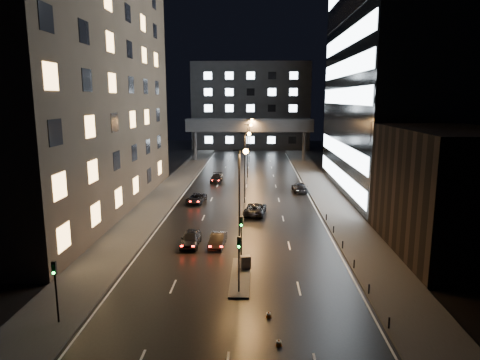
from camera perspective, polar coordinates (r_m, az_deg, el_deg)
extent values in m
plane|color=black|center=(73.18, 0.87, -0.80)|extent=(160.00, 160.00, 0.00)
cube|color=#383533|center=(69.68, -9.55, -1.48)|extent=(5.00, 110.00, 0.15)
cube|color=#383533|center=(69.14, 11.20, -1.64)|extent=(5.00, 110.00, 0.15)
cube|color=#2D2319|center=(60.84, -21.94, 15.02)|extent=(15.00, 48.00, 40.00)
cube|color=black|center=(45.52, 26.03, -1.38)|extent=(10.00, 18.00, 12.00)
cube|color=black|center=(72.04, 22.04, 16.24)|extent=(20.00, 36.00, 45.00)
cube|color=#333335|center=(129.69, 1.45, 9.84)|extent=(34.00, 14.00, 25.00)
cube|color=#333335|center=(101.86, 1.26, 7.31)|extent=(30.00, 3.00, 3.00)
cylinder|color=#333335|center=(103.31, -6.01, 4.52)|extent=(0.80, 0.80, 7.00)
cylinder|color=#333335|center=(102.93, 8.52, 4.44)|extent=(0.80, 0.80, 7.00)
cube|color=#383533|center=(36.75, 0.04, -12.73)|extent=(1.60, 8.00, 0.15)
cylinder|color=black|center=(38.40, 0.17, -8.74)|extent=(0.12, 0.12, 3.50)
cube|color=black|center=(37.72, 0.18, -5.59)|extent=(0.28, 0.22, 0.90)
sphere|color=#0CFF33|center=(37.67, 0.17, -6.06)|extent=(0.18, 0.18, 0.18)
cylinder|color=black|center=(33.27, -0.15, -11.91)|extent=(0.12, 0.12, 3.50)
cube|color=black|center=(32.49, -0.15, -8.33)|extent=(0.28, 0.22, 0.90)
sphere|color=#0CFF33|center=(32.45, -0.16, -8.88)|extent=(0.18, 0.18, 0.18)
cylinder|color=black|center=(31.58, -23.23, -14.44)|extent=(0.12, 0.12, 3.50)
cube|color=black|center=(30.74, -23.54, -10.71)|extent=(0.28, 0.22, 0.90)
sphere|color=#0CFF33|center=(30.72, -23.61, -11.29)|extent=(0.18, 0.18, 0.18)
cylinder|color=black|center=(30.64, 19.25, -17.67)|extent=(0.12, 0.12, 0.90)
cylinder|color=black|center=(34.94, 16.80, -13.85)|extent=(0.12, 0.12, 0.90)
cylinder|color=black|center=(39.40, 14.96, -10.86)|extent=(0.12, 0.12, 0.90)
cylinder|color=black|center=(43.97, 13.53, -8.47)|extent=(0.12, 0.12, 0.90)
cylinder|color=black|center=(48.63, 12.38, -6.54)|extent=(0.12, 0.12, 0.90)
cylinder|color=black|center=(53.36, 11.44, -4.95)|extent=(0.12, 0.12, 0.90)
cylinder|color=black|center=(40.87, -0.08, -2.99)|extent=(0.18, 0.18, 10.00)
cylinder|color=black|center=(39.97, -0.08, 3.99)|extent=(1.20, 0.12, 0.12)
sphere|color=#FF9E38|center=(39.97, 0.78, 3.84)|extent=(0.50, 0.50, 0.50)
cylinder|color=black|center=(60.47, 0.64, 1.55)|extent=(0.18, 0.18, 10.00)
cylinder|color=black|center=(59.87, 0.65, 6.27)|extent=(1.20, 0.12, 0.12)
sphere|color=#FF9E38|center=(59.86, 1.23, 6.17)|extent=(0.50, 0.50, 0.50)
cylinder|color=black|center=(80.27, 1.01, 3.85)|extent=(0.18, 0.18, 10.00)
cylinder|color=black|center=(79.82, 1.02, 7.42)|extent=(1.20, 0.12, 0.12)
sphere|color=#FF9E38|center=(79.81, 1.45, 7.34)|extent=(0.50, 0.50, 0.50)
cylinder|color=black|center=(100.15, 1.23, 5.24)|extent=(0.18, 0.18, 10.00)
cylinder|color=black|center=(99.78, 1.24, 8.10)|extent=(1.20, 0.12, 0.12)
sphere|color=#FF9E38|center=(99.78, 1.59, 8.04)|extent=(0.50, 0.50, 0.50)
imported|color=black|center=(44.03, -6.59, -7.77)|extent=(1.85, 4.55, 1.55)
imported|color=black|center=(43.72, -3.01, -7.99)|extent=(1.70, 4.16, 1.34)
imported|color=black|center=(61.58, -5.85, -2.46)|extent=(2.83, 5.02, 1.32)
imported|color=black|center=(76.42, -3.16, 0.23)|extent=(2.06, 4.97, 1.44)
imported|color=black|center=(55.34, 2.06, -3.84)|extent=(3.17, 5.65, 1.49)
imported|color=black|center=(69.10, 7.94, -0.98)|extent=(2.33, 5.20, 1.48)
cube|color=#505053|center=(37.99, 0.74, -10.88)|extent=(0.96, 0.75, 1.11)
cone|color=orange|center=(30.74, 3.84, -17.43)|extent=(0.49, 0.49, 0.45)
cone|color=#E0620B|center=(27.81, 5.20, -20.74)|extent=(0.46, 0.46, 0.45)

